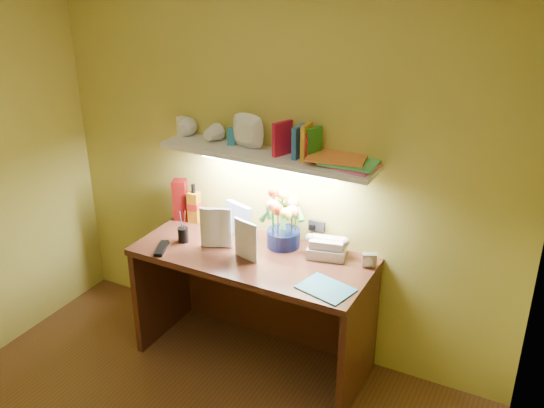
{
  "coord_description": "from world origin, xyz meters",
  "views": [
    {
      "loc": [
        1.53,
        -1.49,
        2.45
      ],
      "look_at": [
        0.05,
        1.35,
        1.02
      ],
      "focal_mm": 40.0,
      "sensor_mm": 36.0,
      "label": 1
    }
  ],
  "objects_px": {
    "desk_clock": "(369,260)",
    "whisky_bottle": "(194,203)",
    "telephone": "(327,246)",
    "desk": "(253,308)",
    "flower_bouquet": "(284,219)"
  },
  "relations": [
    {
      "from": "desk_clock",
      "to": "whisky_bottle",
      "type": "distance_m",
      "value": 1.2
    },
    {
      "from": "telephone",
      "to": "whisky_bottle",
      "type": "bearing_deg",
      "value": 164.9
    },
    {
      "from": "desk",
      "to": "telephone",
      "type": "height_order",
      "value": "telephone"
    },
    {
      "from": "telephone",
      "to": "whisky_bottle",
      "type": "height_order",
      "value": "whisky_bottle"
    },
    {
      "from": "flower_bouquet",
      "to": "telephone",
      "type": "relative_size",
      "value": 1.65
    },
    {
      "from": "whisky_bottle",
      "to": "flower_bouquet",
      "type": "bearing_deg",
      "value": -3.03
    },
    {
      "from": "desk",
      "to": "flower_bouquet",
      "type": "distance_m",
      "value": 0.59
    },
    {
      "from": "desk",
      "to": "desk_clock",
      "type": "distance_m",
      "value": 0.79
    },
    {
      "from": "desk",
      "to": "telephone",
      "type": "bearing_deg",
      "value": 25.07
    },
    {
      "from": "flower_bouquet",
      "to": "telephone",
      "type": "bearing_deg",
      "value": 0.81
    },
    {
      "from": "telephone",
      "to": "desk_clock",
      "type": "bearing_deg",
      "value": -14.3
    },
    {
      "from": "telephone",
      "to": "whisky_bottle",
      "type": "xyz_separation_m",
      "value": [
        -0.94,
        0.03,
        0.07
      ]
    },
    {
      "from": "desk",
      "to": "desk_clock",
      "type": "height_order",
      "value": "desk_clock"
    },
    {
      "from": "flower_bouquet",
      "to": "telephone",
      "type": "height_order",
      "value": "flower_bouquet"
    },
    {
      "from": "desk_clock",
      "to": "whisky_bottle",
      "type": "relative_size",
      "value": 0.31
    }
  ]
}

